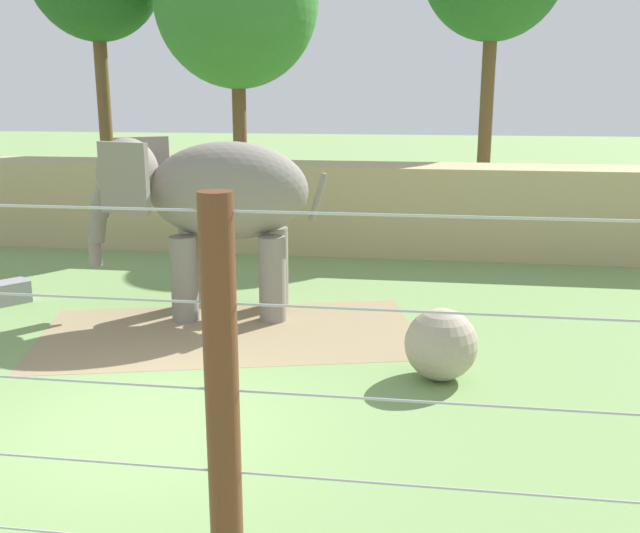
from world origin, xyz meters
The scene contains 6 objects.
ground_plane centered at (0.00, 0.00, 0.00)m, with size 120.00×120.00×0.00m, color #759956.
dirt_patch centered at (0.13, 3.64, 0.00)m, with size 6.55×3.34×0.01m, color #937F5B.
embankment_wall centered at (0.00, 10.58, 1.14)m, with size 36.00×1.80×2.28m, color tan.
elephant centered at (-0.46, 4.73, 2.20)m, with size 4.46×2.10×3.32m.
enrichment_ball centered at (3.76, 2.09, 0.54)m, with size 1.07×1.07×1.07m, color tan.
tree_left_of_centre centered at (-2.40, 14.51, 6.75)m, with size 5.00×5.00×9.41m.
Camera 1 is at (3.42, -8.02, 4.19)m, focal length 40.36 mm.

